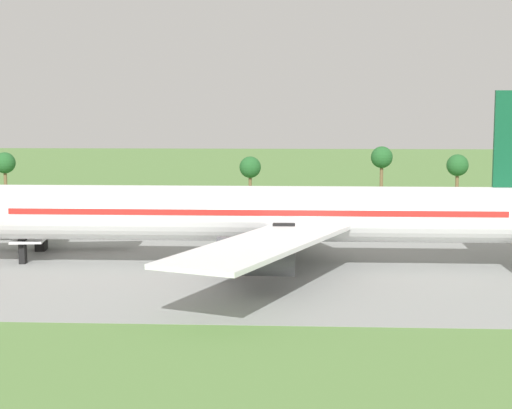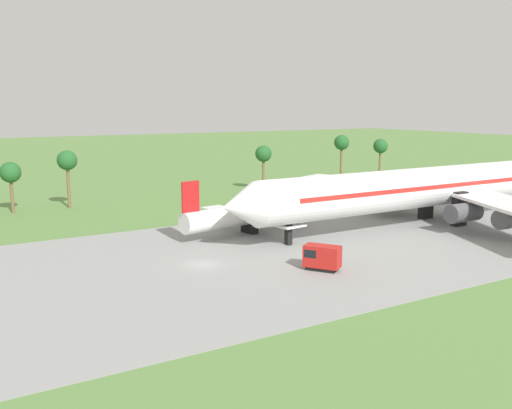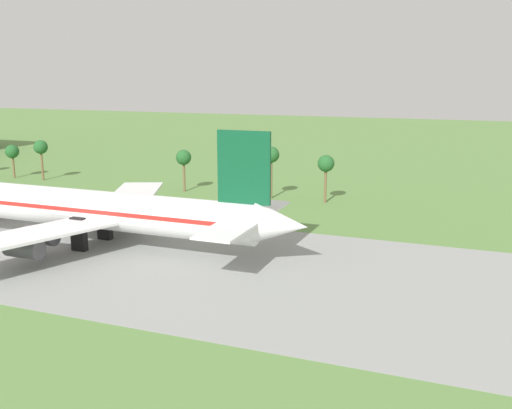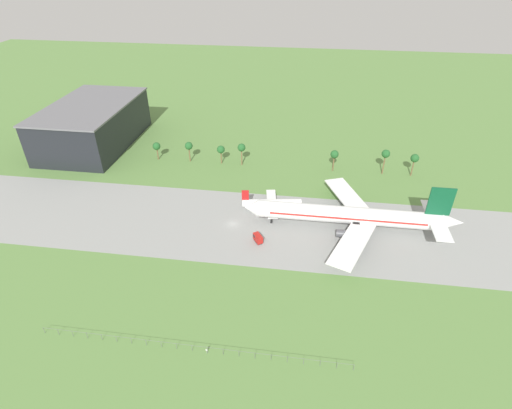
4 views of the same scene
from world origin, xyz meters
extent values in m
plane|color=#5B8442|center=(0.00, 0.00, 0.00)|extent=(600.00, 600.00, 0.00)
cube|color=gray|center=(0.00, 0.00, 0.01)|extent=(320.00, 44.00, 0.02)
cylinder|color=white|center=(40.57, 2.77, 5.97)|extent=(63.31, 6.15, 6.15)
cone|color=white|center=(6.45, 2.77, 5.97)|extent=(4.92, 6.03, 6.03)
cone|color=white|center=(76.07, 2.77, 6.43)|extent=(7.69, 5.84, 5.84)
cube|color=red|center=(40.57, 2.77, 6.43)|extent=(53.81, 6.27, 0.61)
cube|color=#0F4C2D|center=(70.38, 2.77, 14.27)|extent=(7.99, 0.50, 10.45)
cube|color=white|center=(70.69, 2.77, 6.89)|extent=(5.53, 24.59, 0.30)
cube|color=white|center=(42.04, -11.29, 4.89)|extent=(17.95, 29.07, 0.44)
cube|color=white|center=(42.04, 16.83, 4.89)|extent=(17.95, 29.07, 0.44)
cylinder|color=#4C4C51|center=(39.75, -4.61, 3.11)|extent=(5.53, 2.77, 2.77)
cylinder|color=#4C4C51|center=(42.23, -10.75, 3.11)|extent=(5.53, 2.77, 2.77)
cylinder|color=#4C4C51|center=(39.75, 10.15, 3.11)|extent=(5.53, 2.77, 2.77)
cylinder|color=#4C4C51|center=(42.23, 16.30, 3.11)|extent=(5.53, 2.77, 2.77)
cube|color=black|center=(13.98, 2.77, 2.68)|extent=(0.70, 0.90, 5.35)
cube|color=black|center=(43.73, -0.61, 2.68)|extent=(2.40, 1.20, 5.35)
cube|color=black|center=(43.73, 6.15, 2.68)|extent=(2.40, 1.20, 5.35)
cylinder|color=white|center=(13.16, 11.70, 2.85)|extent=(22.72, 6.30, 3.00)
cube|color=red|center=(3.13, 10.20, 6.44)|extent=(2.70, 0.64, 4.19)
cube|color=white|center=(13.16, 11.70, 2.55)|extent=(6.55, 20.58, 0.24)
cube|color=black|center=(13.16, 11.70, 1.42)|extent=(1.59, 2.84, 2.85)
cube|color=black|center=(10.57, -9.08, 0.20)|extent=(3.40, 3.87, 0.40)
cube|color=#B21E19|center=(10.57, -9.08, 1.63)|extent=(3.90, 4.48, 2.46)
cube|color=black|center=(9.95, -8.15, 2.00)|extent=(2.48, 2.31, 0.90)
cylinder|color=slate|center=(-40.00, -55.00, 1.05)|extent=(0.10, 0.10, 2.10)
cylinder|color=slate|center=(-36.00, -55.00, 1.05)|extent=(0.10, 0.10, 2.10)
cylinder|color=slate|center=(-32.00, -55.00, 1.05)|extent=(0.10, 0.10, 2.10)
cylinder|color=slate|center=(-28.00, -55.00, 1.05)|extent=(0.10, 0.10, 2.10)
cylinder|color=slate|center=(-24.00, -55.00, 1.05)|extent=(0.10, 0.10, 2.10)
cylinder|color=slate|center=(-20.00, -55.00, 1.05)|extent=(0.10, 0.10, 2.10)
cylinder|color=slate|center=(-16.00, -55.00, 1.05)|extent=(0.10, 0.10, 2.10)
cylinder|color=slate|center=(-12.00, -55.00, 1.05)|extent=(0.10, 0.10, 2.10)
cylinder|color=slate|center=(-8.00, -55.00, 1.05)|extent=(0.10, 0.10, 2.10)
cylinder|color=slate|center=(-4.00, -55.00, 1.05)|extent=(0.10, 0.10, 2.10)
cylinder|color=slate|center=(0.00, -55.00, 1.05)|extent=(0.10, 0.10, 2.10)
cylinder|color=slate|center=(4.00, -55.00, 1.05)|extent=(0.10, 0.10, 2.10)
cylinder|color=slate|center=(8.00, -55.00, 1.05)|extent=(0.10, 0.10, 2.10)
cylinder|color=slate|center=(12.00, -55.00, 1.05)|extent=(0.10, 0.10, 2.10)
cylinder|color=slate|center=(16.00, -55.00, 1.05)|extent=(0.10, 0.10, 2.10)
cylinder|color=slate|center=(20.00, -55.00, 1.05)|extent=(0.10, 0.10, 2.10)
cylinder|color=slate|center=(24.00, -55.00, 1.05)|extent=(0.10, 0.10, 2.10)
cylinder|color=slate|center=(28.00, -55.00, 1.05)|extent=(0.10, 0.10, 2.10)
cylinder|color=slate|center=(32.00, -55.00, 1.05)|extent=(0.10, 0.10, 2.10)
cylinder|color=slate|center=(36.00, -55.00, 1.05)|extent=(0.10, 0.10, 2.10)
cylinder|color=slate|center=(40.00, -55.00, 1.05)|extent=(0.10, 0.10, 2.10)
cylinder|color=slate|center=(0.00, -55.00, 2.06)|extent=(80.00, 0.06, 0.06)
cylinder|color=gray|center=(3.87, -55.30, 0.80)|extent=(0.08, 0.08, 1.60)
cube|color=white|center=(3.87, -55.32, 1.40)|extent=(0.44, 0.03, 0.56)
cube|color=black|center=(-82.30, 59.73, 9.88)|extent=(36.00, 60.00, 19.76)
cube|color=slate|center=(-82.30, 59.73, 20.16)|extent=(36.72, 61.20, 0.80)
cylinder|color=brown|center=(-29.27, 46.81, 3.68)|extent=(0.56, 0.56, 7.36)
sphere|color=#235B28|center=(-29.27, 46.81, 7.96)|extent=(3.60, 3.60, 3.60)
cylinder|color=brown|center=(37.23, 46.81, 3.77)|extent=(0.56, 0.56, 7.53)
sphere|color=#235B28|center=(37.23, 46.81, 8.13)|extent=(3.60, 3.60, 3.60)
cylinder|color=brown|center=(71.45, 46.81, 3.99)|extent=(0.56, 0.56, 7.98)
sphere|color=#235B28|center=(71.45, 46.81, 8.58)|extent=(3.60, 3.60, 3.60)
cylinder|color=brown|center=(-44.93, 46.81, 3.10)|extent=(0.56, 0.56, 6.20)
sphere|color=#235B28|center=(-44.93, 46.81, 6.80)|extent=(3.60, 3.60, 3.60)
cylinder|color=brown|center=(-4.52, 46.81, 4.06)|extent=(0.56, 0.56, 8.11)
sphere|color=#235B28|center=(-4.52, 46.81, 8.71)|extent=(3.60, 3.60, 3.60)
cylinder|color=brown|center=(59.04, 46.81, 4.63)|extent=(0.56, 0.56, 9.26)
sphere|color=#235B28|center=(59.04, 46.81, 9.86)|extent=(3.60, 3.60, 3.60)
cylinder|color=brown|center=(-14.17, 46.81, 3.25)|extent=(0.56, 0.56, 6.50)
sphere|color=#235B28|center=(-14.17, 46.81, 7.10)|extent=(3.60, 3.60, 3.60)
camera|label=1|loc=(45.19, -83.51, 16.98)|focal=55.00mm
camera|label=2|loc=(-28.09, -58.90, 18.47)|focal=40.00mm
camera|label=3|loc=(100.41, -71.14, 27.13)|focal=40.00mm
camera|label=4|loc=(24.80, -116.20, 86.12)|focal=28.00mm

